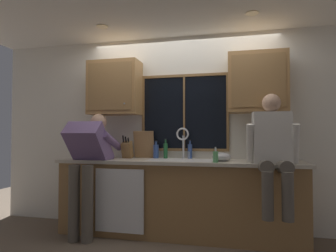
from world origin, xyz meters
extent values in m
cube|color=silver|center=(0.00, 0.06, 1.27)|extent=(5.32, 0.12, 2.55)
cylinder|color=#FFEAB2|center=(-0.88, -0.60, 2.54)|extent=(0.14, 0.14, 0.01)
cylinder|color=#FFEAB2|center=(0.88, -0.60, 2.54)|extent=(0.14, 0.14, 0.01)
cube|color=black|center=(0.03, -0.01, 1.52)|extent=(1.10, 0.02, 0.95)
cube|color=brown|center=(0.03, -0.02, 2.02)|extent=(1.17, 0.02, 0.04)
cube|color=brown|center=(0.03, -0.02, 1.03)|extent=(1.17, 0.02, 0.04)
cube|color=brown|center=(-0.54, -0.02, 1.52)|extent=(0.03, 0.02, 0.95)
cube|color=brown|center=(0.60, -0.02, 1.52)|extent=(0.03, 0.02, 0.95)
cube|color=brown|center=(0.03, -0.02, 1.52)|extent=(0.02, 0.02, 0.95)
cube|color=olive|center=(0.00, -0.29, 0.44)|extent=(2.92, 0.58, 0.88)
cube|color=beige|center=(0.00, -0.31, 0.90)|extent=(2.98, 0.62, 0.04)
cube|color=white|center=(-0.64, -0.61, 0.46)|extent=(0.60, 0.02, 0.74)
cube|color=#A87A47|center=(-0.90, -0.17, 1.86)|extent=(0.69, 0.33, 0.72)
cube|color=olive|center=(-0.90, -0.34, 1.86)|extent=(0.61, 0.01, 0.62)
sphere|color=#B2B2B7|center=(-0.69, -0.34, 1.63)|extent=(0.02, 0.02, 0.02)
cube|color=#A87A47|center=(0.95, -0.17, 1.86)|extent=(0.69, 0.33, 0.72)
cube|color=olive|center=(0.95, -0.34, 1.86)|extent=(0.61, 0.01, 0.62)
sphere|color=#B2B2B7|center=(1.16, -0.34, 1.63)|extent=(0.02, 0.02, 0.02)
cube|color=silver|center=(0.03, -0.30, 0.91)|extent=(0.80, 0.46, 0.02)
cube|color=beige|center=(-0.17, -0.30, 0.81)|extent=(0.36, 0.42, 0.20)
cube|color=beige|center=(0.23, -0.30, 0.81)|extent=(0.36, 0.42, 0.20)
cube|color=silver|center=(0.03, -0.30, 0.81)|extent=(0.04, 0.42, 0.20)
cylinder|color=silver|center=(0.03, -0.08, 1.07)|extent=(0.03, 0.03, 0.30)
torus|color=silver|center=(0.03, -0.14, 1.24)|extent=(0.16, 0.02, 0.16)
cylinder|color=silver|center=(0.11, -0.08, 0.97)|extent=(0.03, 0.03, 0.09)
cylinder|color=#595147|center=(-1.14, -0.76, 0.44)|extent=(0.13, 0.13, 0.88)
cylinder|color=#595147|center=(-0.97, -0.76, 0.44)|extent=(0.13, 0.13, 0.88)
cube|color=slate|center=(-1.06, -0.57, 1.10)|extent=(0.44, 0.54, 0.58)
sphere|color=tan|center=(-1.06, -0.31, 1.40)|extent=(0.21, 0.21, 0.21)
cylinder|color=slate|center=(-1.28, -0.39, 1.15)|extent=(0.09, 0.52, 0.26)
cylinder|color=slate|center=(-0.84, -0.39, 1.15)|extent=(0.09, 0.52, 0.26)
cylinder|color=#595147|center=(0.99, -0.69, 0.90)|extent=(0.14, 0.43, 0.16)
cylinder|color=#595147|center=(1.17, -0.69, 0.90)|extent=(0.14, 0.43, 0.16)
cylinder|color=#595147|center=(0.99, -0.91, 0.65)|extent=(0.11, 0.11, 0.46)
cylinder|color=#595147|center=(1.17, -0.91, 0.65)|extent=(0.11, 0.11, 0.46)
cube|color=beige|center=(1.08, -0.47, 1.20)|extent=(0.41, 0.23, 0.56)
sphere|color=tan|center=(1.08, -0.47, 1.58)|extent=(0.20, 0.20, 0.20)
cylinder|color=beige|center=(0.85, -0.52, 1.12)|extent=(0.08, 0.20, 0.47)
cylinder|color=beige|center=(1.31, -0.52, 1.12)|extent=(0.08, 0.20, 0.47)
cube|color=olive|center=(-0.71, -0.17, 1.02)|extent=(0.12, 0.18, 0.25)
cylinder|color=black|center=(-0.75, -0.23, 1.18)|extent=(0.02, 0.05, 0.09)
cylinder|color=black|center=(-0.71, -0.22, 1.17)|extent=(0.02, 0.04, 0.08)
cylinder|color=black|center=(-0.68, -0.22, 1.16)|extent=(0.02, 0.04, 0.06)
cube|color=#997047|center=(-0.51, -0.09, 1.10)|extent=(0.28, 0.10, 0.36)
ellipsoid|color=#B7B7BC|center=(0.53, -0.34, 0.97)|extent=(0.22, 0.22, 0.11)
cylinder|color=#59A566|center=(0.47, -0.52, 0.98)|extent=(0.06, 0.06, 0.12)
cylinder|color=silver|center=(0.47, -0.52, 1.06)|extent=(0.02, 0.02, 0.04)
cylinder|color=silver|center=(0.47, -0.54, 1.09)|extent=(0.01, 0.04, 0.01)
cylinder|color=#334C8C|center=(0.11, -0.07, 1.01)|extent=(0.06, 0.06, 0.19)
cylinder|color=navy|center=(0.11, -0.07, 1.13)|extent=(0.03, 0.03, 0.05)
cylinder|color=black|center=(0.11, -0.07, 1.16)|extent=(0.03, 0.03, 0.01)
cylinder|color=#1E592D|center=(-0.20, -0.11, 1.02)|extent=(0.05, 0.05, 0.20)
cylinder|color=#184724|center=(-0.20, -0.11, 1.14)|extent=(0.02, 0.02, 0.05)
cylinder|color=black|center=(-0.20, -0.11, 1.17)|extent=(0.03, 0.03, 0.01)
cylinder|color=#334C8C|center=(-0.33, -0.12, 1.01)|extent=(0.07, 0.07, 0.18)
cylinder|color=navy|center=(-0.33, -0.12, 1.12)|extent=(0.03, 0.03, 0.04)
cylinder|color=black|center=(-0.33, -0.12, 1.15)|extent=(0.04, 0.04, 0.01)
camera|label=1|loc=(0.70, -3.89, 1.23)|focal=31.71mm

